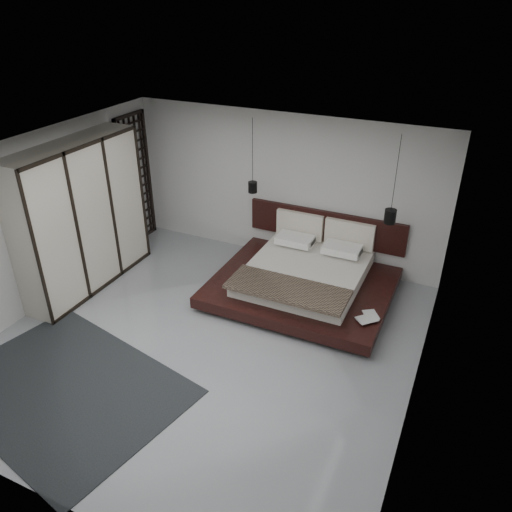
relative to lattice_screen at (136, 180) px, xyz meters
The scene contains 14 objects.
floor 4.05m from the lattice_screen, 39.71° to the right, with size 6.00×6.00×0.00m, color #919499.
ceiling 4.12m from the lattice_screen, 39.71° to the right, with size 6.00×6.00×0.00m, color white.
wall_back 3.00m from the lattice_screen, 10.56° to the left, with size 6.00×6.00×0.00m, color beige.
wall_front 6.20m from the lattice_screen, 61.57° to the right, with size 6.00×6.00×0.00m, color beige.
wall_left 2.45m from the lattice_screen, 91.17° to the right, with size 6.00×6.00×0.00m, color beige.
wall_right 6.44m from the lattice_screen, 22.38° to the right, with size 6.00×6.00×0.00m, color beige.
lattice_screen is the anchor object (origin of this frame).
bed 3.99m from the lattice_screen, ahead, with size 2.96×2.47×1.11m.
book_lower 5.28m from the lattice_screen, 13.71° to the right, with size 0.20×0.27×0.03m, color #99724C.
book_upper 5.26m from the lattice_screen, 14.10° to the right, with size 0.22×0.30×0.02m, color #99724C.
pendant_left 2.62m from the lattice_screen, ahead, with size 0.16×0.16×1.32m.
pendant_right 5.04m from the lattice_screen, ahead, with size 0.19×0.19×1.44m.
wardrobe 1.86m from the lattice_screen, 82.24° to the right, with size 0.62×2.62×2.57m.
rug 4.67m from the lattice_screen, 67.02° to the right, with size 3.11×2.22×0.01m, color black.
Camera 1 is at (3.19, -5.13, 4.75)m, focal length 35.00 mm.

